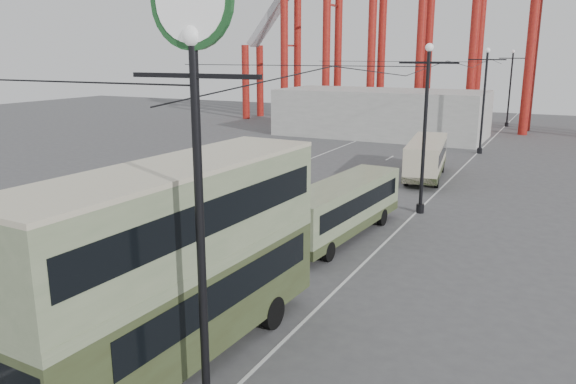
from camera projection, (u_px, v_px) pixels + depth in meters
The scene contains 11 objects.
ground at pixel (120, 324), 18.68m from camera, with size 160.00×160.00×0.00m, color #48484A.
road_markings at pixel (327, 194), 36.14m from camera, with size 12.52×120.00×0.01m.
lamp_post_near at pixel (195, 97), 11.76m from camera, with size 3.20×0.44×10.80m.
lamp_post_mid at pixel (425, 131), 30.73m from camera, with size 3.20×0.44×9.32m.
lamp_post_far at pixel (484, 101), 49.81m from camera, with size 3.20×0.44×9.32m.
lamp_post_distant at pixel (510, 88), 68.89m from camera, with size 3.20×0.44×9.32m.
fairground_shed at pixel (381, 113), 61.47m from camera, with size 22.00×10.00×5.00m, color #9E9E99.
double_decker_bus at pixel (178, 255), 15.65m from camera, with size 3.26×11.02×5.85m.
single_decker_green at pixel (341, 207), 27.22m from camera, with size 2.97×9.84×2.74m.
single_decker_cream at pixel (426, 157), 40.35m from camera, with size 3.49×9.19×2.79m.
pedestrian at pixel (217, 256), 22.54m from camera, with size 0.63×0.41×1.73m, color black.
Camera 1 is at (12.70, -12.74, 8.73)m, focal length 35.00 mm.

